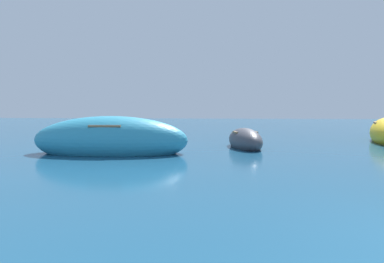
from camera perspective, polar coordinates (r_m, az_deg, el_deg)
moored_boat_1 at (r=16.21m, az=8.63°, el=-1.47°), size 1.90×3.31×1.16m
moored_boat_5 at (r=14.54m, az=-13.07°, el=-1.38°), size 6.29×2.29×1.96m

